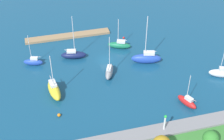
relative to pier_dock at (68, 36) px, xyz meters
name	(u,v)px	position (x,y,z in m)	size (l,w,h in m)	color
water	(105,60)	(-7.94, 14.38, -0.33)	(160.00, 160.00, 0.00)	navy
pier_dock	(68,36)	(0.00, 0.00, 0.00)	(24.94, 2.84, 0.66)	#997A56
breakwater	(140,136)	(-7.94, 42.72, 0.35)	(61.34, 3.36, 1.35)	gray
harbor_beacon	(165,121)	(-12.97, 42.72, 3.17)	(0.56, 0.56, 3.73)	silver
park_tree_west	(211,139)	(-18.50, 50.11, 4.72)	(2.91, 2.91, 5.68)	brown
sailboat_blue_east_end	(146,58)	(-17.98, 18.41, 1.15)	(8.16, 4.34, 13.55)	#2347B2
sailboat_yellow_outer_mooring	(54,90)	(6.82, 25.09, 1.05)	(3.41, 7.48, 11.01)	yellow
sailboat_red_inner_mooring	(187,102)	(-21.21, 36.12, 0.66)	(3.45, 5.38, 8.07)	red
sailboat_green_mid_basin	(119,45)	(-13.10, 9.71, 0.71)	(6.67, 4.33, 8.95)	#19724C
sailboat_white_by_breakwater	(221,73)	(-33.73, 28.76, 0.82)	(5.98, 4.11, 10.31)	white
sailboat_gray_far_south	(109,71)	(-7.23, 21.35, 0.98)	(3.91, 6.20, 10.96)	gray
sailboat_navy_off_beacon	(74,55)	(0.11, 11.35, 0.75)	(7.08, 3.70, 12.38)	#141E4C
sailboat_blue_along_channel	(33,62)	(10.76, 11.89, 0.66)	(5.32, 3.02, 8.90)	#2347B2
mooring_buoy_orange	(59,115)	(6.71, 32.50, 0.04)	(0.74, 0.74, 0.74)	orange
mooring_buoy_red	(124,38)	(-15.71, 5.12, -0.03)	(0.61, 0.61, 0.61)	red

